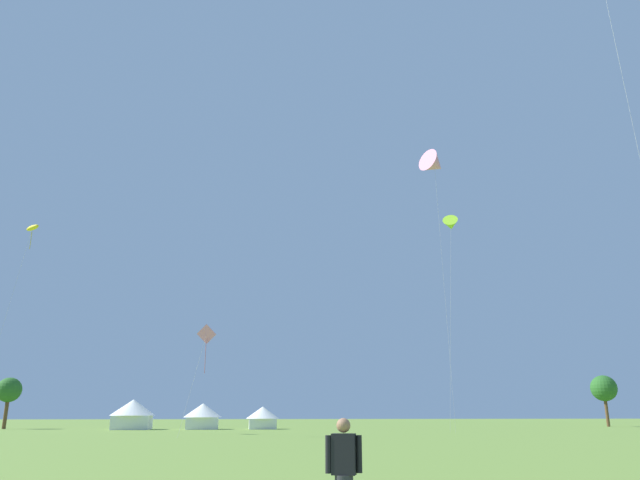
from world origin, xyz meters
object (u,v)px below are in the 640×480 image
(kite_yellow_parafoil, at_px, (32,228))
(person_spectator, at_px, (344,479))
(festival_tent_right, at_px, (133,413))
(tree_distant_left, at_px, (604,389))
(kite_lime_delta, at_px, (451,225))
(kite_pink_delta, at_px, (434,164))
(festival_tent_center, at_px, (263,417))
(tree_distant_right, at_px, (9,390))
(kite_pink_diamond, at_px, (206,337))
(festival_tent_left, at_px, (203,415))

(kite_yellow_parafoil, height_order, person_spectator, kite_yellow_parafoil)
(festival_tent_right, distance_m, tree_distant_left, 64.42)
(kite_lime_delta, bearing_deg, person_spectator, -112.26)
(kite_pink_delta, relative_size, festival_tent_center, 7.45)
(tree_distant_right, bearing_deg, kite_lime_delta, -18.39)
(festival_tent_right, xyz_separation_m, tree_distant_right, (-15.49, 4.40, 2.60))
(kite_lime_delta, bearing_deg, kite_pink_delta, -128.75)
(kite_lime_delta, xyz_separation_m, kite_pink_diamond, (-26.03, -10.80, -14.39))
(kite_pink_diamond, bearing_deg, festival_tent_right, 111.62)
(kite_yellow_parafoil, relative_size, tree_distant_left, 2.86)
(person_spectator, bearing_deg, festival_tent_right, 101.90)
(kite_lime_delta, height_order, tree_distant_left, kite_lime_delta)
(kite_lime_delta, height_order, festival_tent_center, kite_lime_delta)
(festival_tent_center, bearing_deg, festival_tent_right, 180.00)
(person_spectator, bearing_deg, tree_distant_left, 55.33)
(festival_tent_right, xyz_separation_m, festival_tent_left, (8.02, 0.00, -0.24))
(kite_pink_diamond, bearing_deg, festival_tent_center, 75.92)
(festival_tent_right, bearing_deg, tree_distant_right, 164.12)
(person_spectator, xyz_separation_m, tree_distant_left, (50.18, 72.55, 4.35))
(kite_pink_delta, height_order, tree_distant_right, kite_pink_delta)
(kite_yellow_parafoil, distance_m, kite_pink_diamond, 23.87)
(kite_yellow_parafoil, relative_size, person_spectator, 11.68)
(kite_yellow_parafoil, relative_size, kite_pink_diamond, 2.24)
(festival_tent_right, height_order, tree_distant_right, tree_distant_right)
(tree_distant_left, bearing_deg, festival_tent_right, -173.34)
(kite_pink_delta, relative_size, tree_distant_left, 4.20)
(kite_yellow_parafoil, xyz_separation_m, festival_tent_center, (24.20, 13.60, -18.30))
(kite_lime_delta, bearing_deg, kite_pink_diamond, -157.46)
(kite_pink_diamond, height_order, festival_tent_center, kite_pink_diamond)
(festival_tent_center, bearing_deg, kite_pink_delta, -42.04)
(festival_tent_center, bearing_deg, kite_yellow_parafoil, -150.66)
(festival_tent_left, bearing_deg, festival_tent_center, 0.00)
(tree_distant_left, xyz_separation_m, tree_distant_right, (-79.38, -3.05, -0.74))
(kite_lime_delta, relative_size, festival_tent_center, 5.88)
(festival_tent_right, bearing_deg, kite_lime_delta, -19.48)
(kite_pink_delta, distance_m, tree_distant_right, 57.27)
(festival_tent_center, height_order, tree_distant_left, tree_distant_left)
(person_spectator, bearing_deg, kite_yellow_parafoil, 113.93)
(festival_tent_left, bearing_deg, tree_distant_left, 7.60)
(kite_yellow_parafoil, distance_m, festival_tent_left, 28.42)
(kite_lime_delta, relative_size, kite_pink_diamond, 2.60)
(kite_pink_delta, bearing_deg, festival_tent_left, 147.25)
(kite_pink_diamond, xyz_separation_m, festival_tent_left, (-1.20, 23.27, -6.31))
(kite_pink_diamond, xyz_separation_m, tree_distant_right, (-24.71, 27.68, -3.48))
(kite_lime_delta, xyz_separation_m, tree_distant_right, (-50.74, 16.87, -17.87))
(kite_lime_delta, relative_size, tree_distant_left, 3.32)
(kite_pink_diamond, relative_size, festival_tent_right, 1.74)
(festival_tent_left, bearing_deg, person_spectator, -85.00)
(festival_tent_right, distance_m, festival_tent_left, 8.03)
(festival_tent_center, xyz_separation_m, tree_distant_right, (-30.55, 4.40, 3.03))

